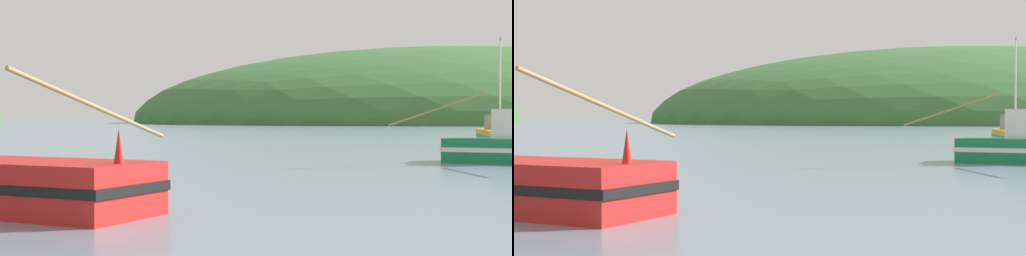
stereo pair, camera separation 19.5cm
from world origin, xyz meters
The scene contains 2 objects.
hill_far_right centered at (89.48, 173.86, 0.00)m, with size 165.81×132.65×38.65m, color #386633.
fishing_boat_yellow centered at (18.93, 39.43, 0.65)m, with size 13.82×9.06×7.38m.
Camera 1 is at (-10.69, -7.17, 2.06)m, focal length 53.34 mm.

